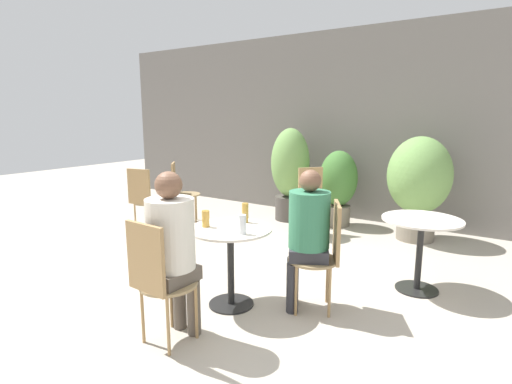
# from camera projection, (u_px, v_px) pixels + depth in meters

# --- Properties ---
(ground_plane) EXTENTS (20.00, 20.00, 0.00)m
(ground_plane) POSITION_uv_depth(u_px,v_px,m) (212.00, 301.00, 3.63)
(ground_plane) COLOR #B2A899
(storefront_wall) EXTENTS (10.00, 0.06, 3.00)m
(storefront_wall) POSITION_uv_depth(u_px,v_px,m) (358.00, 126.00, 6.31)
(storefront_wall) COLOR slate
(storefront_wall) RESTS_ON ground_plane
(cafe_table_near) EXTENTS (0.72, 0.72, 0.71)m
(cafe_table_near) POSITION_uv_depth(u_px,v_px,m) (231.00, 247.00, 3.47)
(cafe_table_near) COLOR black
(cafe_table_near) RESTS_ON ground_plane
(cafe_table_far) EXTENTS (0.73, 0.73, 0.71)m
(cafe_table_far) POSITION_uv_depth(u_px,v_px,m) (421.00, 236.00, 3.77)
(cafe_table_far) COLOR black
(cafe_table_far) RESTS_ON ground_plane
(bistro_chair_0) EXTENTS (0.43, 0.43, 0.95)m
(bistro_chair_0) POSITION_uv_depth(u_px,v_px,m) (157.00, 274.00, 2.82)
(bistro_chair_0) COLOR #997F56
(bistro_chair_0) RESTS_ON ground_plane
(bistro_chair_1) EXTENTS (0.48, 0.47, 0.95)m
(bistro_chair_1) POSITION_uv_depth(u_px,v_px,m) (325.00, 248.00, 3.38)
(bistro_chair_1) COLOR #997F56
(bistro_chair_1) RESTS_ON ground_plane
(bistro_chair_2) EXTENTS (0.43, 0.45, 0.95)m
(bistro_chair_2) POSITION_uv_depth(u_px,v_px,m) (144.00, 196.00, 5.57)
(bistro_chair_2) COLOR #997F56
(bistro_chair_2) RESTS_ON ground_plane
(bistro_chair_3) EXTENTS (0.49, 0.48, 0.95)m
(bistro_chair_3) POSITION_uv_depth(u_px,v_px,m) (180.00, 187.00, 6.22)
(bistro_chair_3) COLOR #997F56
(bistro_chair_3) RESTS_ON ground_plane
(bistro_chair_4) EXTENTS (0.49, 0.48, 0.95)m
(bistro_chair_4) POSITION_uv_depth(u_px,v_px,m) (313.00, 196.00, 5.58)
(bistro_chair_4) COLOR #997F56
(bistro_chair_4) RESTS_ON ground_plane
(seated_person_0) EXTENTS (0.35, 0.36, 1.28)m
(seated_person_0) POSITION_uv_depth(u_px,v_px,m) (172.00, 243.00, 2.90)
(seated_person_0) COLOR brown
(seated_person_0) RESTS_ON ground_plane
(seated_person_1) EXTENTS (0.43, 0.41, 1.23)m
(seated_person_1) POSITION_uv_depth(u_px,v_px,m) (307.00, 228.00, 3.36)
(seated_person_1) COLOR #2D2D33
(seated_person_1) RESTS_ON ground_plane
(beer_glass_0) EXTENTS (0.06, 0.06, 0.18)m
(beer_glass_0) POSITION_uv_depth(u_px,v_px,m) (245.00, 213.00, 3.59)
(beer_glass_0) COLOR #B28433
(beer_glass_0) RESTS_ON cafe_table_near
(beer_glass_1) EXTENTS (0.07, 0.07, 0.14)m
(beer_glass_1) POSITION_uv_depth(u_px,v_px,m) (206.00, 219.00, 3.45)
(beer_glass_1) COLOR #B28433
(beer_glass_1) RESTS_ON cafe_table_near
(beer_glass_2) EXTENTS (0.06, 0.06, 0.16)m
(beer_glass_2) POSITION_uv_depth(u_px,v_px,m) (242.00, 224.00, 3.24)
(beer_glass_2) COLOR silver
(beer_glass_2) RESTS_ON cafe_table_near
(potted_plant_0) EXTENTS (0.61, 0.61, 1.47)m
(potted_plant_0) POSITION_uv_depth(u_px,v_px,m) (290.00, 170.00, 6.35)
(potted_plant_0) COLOR #47423D
(potted_plant_0) RESTS_ON ground_plane
(potted_plant_1) EXTENTS (0.57, 0.57, 1.15)m
(potted_plant_1) POSITION_uv_depth(u_px,v_px,m) (338.00, 184.00, 6.05)
(potted_plant_1) COLOR slate
(potted_plant_1) RESTS_ON ground_plane
(potted_plant_2) EXTENTS (0.82, 0.82, 1.40)m
(potted_plant_2) POSITION_uv_depth(u_px,v_px,m) (419.00, 181.00, 5.30)
(potted_plant_2) COLOR slate
(potted_plant_2) RESTS_ON ground_plane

